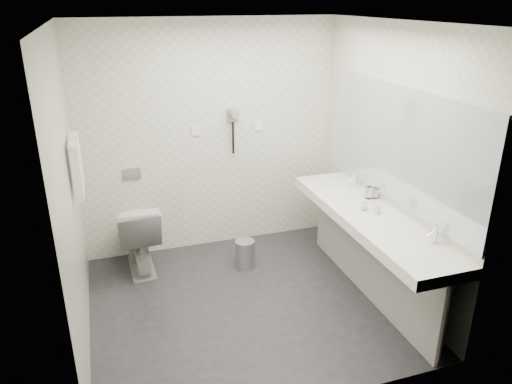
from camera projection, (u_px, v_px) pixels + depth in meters
name	position (u px, v px, depth m)	size (l,w,h in m)	color
floor	(246.00, 303.00, 4.59)	(2.80, 2.80, 0.00)	#242428
ceiling	(243.00, 22.00, 3.66)	(2.80, 2.80, 0.00)	silver
wall_back	(210.00, 139.00, 5.27)	(2.80, 2.80, 0.00)	silver
wall_front	(307.00, 248.00, 2.98)	(2.80, 2.80, 0.00)	silver
wall_left	(69.00, 198.00, 3.72)	(2.60, 2.60, 0.00)	silver
wall_right	(389.00, 162.00, 4.53)	(2.60, 2.60, 0.00)	silver
vanity_counter	(370.00, 219.00, 4.44)	(0.55, 2.20, 0.10)	white
vanity_panel	(368.00, 259.00, 4.61)	(0.03, 2.15, 0.75)	#999591
vanity_post_near	(442.00, 324.00, 3.70)	(0.06, 0.06, 0.75)	silver
vanity_post_far	(323.00, 215.00, 5.53)	(0.06, 0.06, 0.75)	silver
mirror	(402.00, 147.00, 4.28)	(0.02, 2.20, 1.05)	#B2BCC6
basin_near	(413.00, 248.00, 3.86)	(0.40, 0.31, 0.05)	white
basin_far	(337.00, 190.00, 5.00)	(0.40, 0.31, 0.05)	white
faucet_near	(435.00, 234.00, 3.88)	(0.04, 0.04, 0.15)	silver
faucet_far	(355.00, 180.00, 5.03)	(0.04, 0.04, 0.15)	silver
soap_bottle_a	(377.00, 209.00, 4.40)	(0.04, 0.04, 0.10)	white
soap_bottle_b	(364.00, 205.00, 4.49)	(0.07, 0.07, 0.09)	white
glass_left	(369.00, 193.00, 4.74)	(0.07, 0.07, 0.12)	silver
glass_right	(375.00, 193.00, 4.75)	(0.06, 0.06, 0.11)	silver
toilet	(138.00, 235.00, 5.06)	(0.43, 0.76, 0.77)	white
flush_plate	(132.00, 174.00, 5.13)	(0.18, 0.02, 0.12)	#B2B5BA
pedal_bin	(245.00, 254.00, 5.16)	(0.21, 0.21, 0.29)	#B2B5BA
bin_lid	(245.00, 242.00, 5.11)	(0.21, 0.21, 0.01)	#B2B5BA
towel_rail	(72.00, 141.00, 4.11)	(0.02, 0.02, 0.62)	silver
towel_near	(77.00, 170.00, 4.07)	(0.07, 0.24, 0.48)	white
towel_far	(77.00, 161.00, 4.32)	(0.07, 0.24, 0.48)	white
dryer_cradle	(232.00, 115.00, 5.23)	(0.10, 0.04, 0.14)	gray
dryer_barrel	(234.00, 114.00, 5.15)	(0.08, 0.08, 0.14)	gray
dryer_cord	(233.00, 138.00, 5.31)	(0.02, 0.02, 0.35)	black
switch_plate_a	(196.00, 131.00, 5.18)	(0.09, 0.02, 0.09)	white
switch_plate_b	(258.00, 126.00, 5.38)	(0.09, 0.02, 0.09)	white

